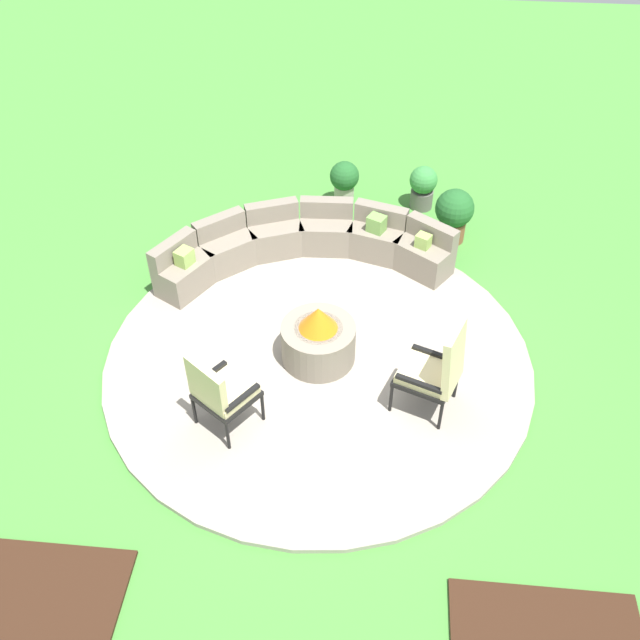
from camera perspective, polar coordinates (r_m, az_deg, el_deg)
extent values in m
plane|color=#478C38|center=(8.26, -0.13, -3.23)|extent=(24.00, 24.00, 0.00)
cylinder|color=#9E9384|center=(8.23, -0.13, -3.09)|extent=(4.84, 4.84, 0.06)
cube|color=#382114|center=(7.01, -22.23, -20.46)|extent=(1.58, 1.23, 0.04)
cylinder|color=gray|center=(8.05, -0.13, -1.79)|extent=(0.83, 0.83, 0.46)
cylinder|color=black|center=(7.91, -0.14, -0.76)|extent=(0.54, 0.54, 0.06)
cone|color=orange|center=(7.79, -0.14, 0.15)|extent=(0.43, 0.43, 0.28)
cube|color=gray|center=(9.33, 8.17, 4.88)|extent=(0.83, 0.77, 0.42)
cube|color=gray|center=(9.23, 8.89, 6.94)|extent=(0.66, 0.53, 0.25)
cube|color=gray|center=(9.54, 4.49, 6.21)|extent=(0.79, 0.63, 0.42)
cube|color=gray|center=(9.46, 4.88, 8.33)|extent=(0.71, 0.35, 0.25)
cube|color=gray|center=(9.63, 0.49, 6.74)|extent=(0.71, 0.48, 0.42)
cube|color=gray|center=(9.55, 0.53, 8.89)|extent=(0.70, 0.19, 0.25)
cube|color=gray|center=(9.58, -3.56, 6.45)|extent=(0.81, 0.67, 0.42)
cube|color=gray|center=(9.50, -3.85, 8.58)|extent=(0.70, 0.40, 0.25)
cube|color=gray|center=(9.41, -7.36, 5.35)|extent=(0.82, 0.79, 0.42)
cube|color=gray|center=(9.31, -7.99, 7.43)|extent=(0.63, 0.57, 0.25)
cube|color=gray|center=(9.12, -10.65, 3.48)|extent=(0.74, 0.83, 0.42)
cube|color=gray|center=(9.00, -11.59, 5.48)|extent=(0.49, 0.68, 0.25)
cube|color=#93B756|center=(9.11, 8.17, 6.21)|extent=(0.22, 0.21, 0.17)
cube|color=#93B756|center=(8.89, -10.68, 4.92)|extent=(0.24, 0.26, 0.20)
cube|color=#70A34C|center=(9.32, 4.49, 7.61)|extent=(0.27, 0.26, 0.21)
cylinder|color=black|center=(7.74, -7.20, -4.99)|extent=(0.04, 0.04, 0.38)
cylinder|color=black|center=(7.49, -4.56, -6.88)|extent=(0.04, 0.04, 0.38)
cylinder|color=black|center=(7.55, -9.92, -7.05)|extent=(0.04, 0.04, 0.38)
cylinder|color=black|center=(7.29, -7.31, -9.08)|extent=(0.04, 0.04, 0.38)
cube|color=black|center=(7.35, -7.39, -5.89)|extent=(0.74, 0.74, 0.05)
cube|color=beige|center=(7.30, -7.44, -5.53)|extent=(0.68, 0.68, 0.09)
cube|color=beige|center=(7.02, -8.95, -5.22)|extent=(0.46, 0.41, 0.62)
cube|color=black|center=(7.38, -8.75, -4.27)|extent=(0.30, 0.39, 0.04)
cube|color=black|center=(7.12, -6.18, -6.14)|extent=(0.30, 0.39, 0.04)
cylinder|color=black|center=(7.58, 5.63, -6.17)|extent=(0.04, 0.04, 0.38)
cylinder|color=black|center=(7.89, 6.99, -3.76)|extent=(0.04, 0.04, 0.38)
cylinder|color=black|center=(7.49, 9.50, -7.53)|extent=(0.04, 0.04, 0.38)
cylinder|color=black|center=(7.81, 10.71, -5.03)|extent=(0.04, 0.04, 0.38)
cube|color=black|center=(7.53, 8.37, -4.51)|extent=(0.73, 0.70, 0.05)
cube|color=beige|center=(7.48, 8.42, -4.15)|extent=(0.67, 0.64, 0.09)
cube|color=beige|center=(7.21, 10.53, -3.08)|extent=(0.30, 0.52, 0.74)
cube|color=black|center=(7.28, 7.83, -5.00)|extent=(0.48, 0.23, 0.04)
cube|color=black|center=(7.59, 9.08, -2.66)|extent=(0.48, 0.23, 0.04)
cylinder|color=brown|center=(10.08, 10.35, 7.03)|extent=(0.36, 0.36, 0.31)
sphere|color=#236028|center=(9.89, 10.61, 8.68)|extent=(0.52, 0.52, 0.52)
cylinder|color=#A89E8E|center=(10.60, 1.91, 9.82)|extent=(0.29, 0.29, 0.34)
sphere|color=#236028|center=(10.43, 1.95, 11.31)|extent=(0.42, 0.42, 0.42)
sphere|color=#DB337A|center=(10.39, 2.20, 11.64)|extent=(0.13, 0.13, 0.13)
cylinder|color=#605B56|center=(10.69, 8.02, 9.48)|extent=(0.33, 0.33, 0.27)
sphere|color=#3D8E42|center=(10.52, 8.19, 10.90)|extent=(0.40, 0.40, 0.40)
sphere|color=#DB337A|center=(10.48, 8.51, 11.26)|extent=(0.15, 0.15, 0.15)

